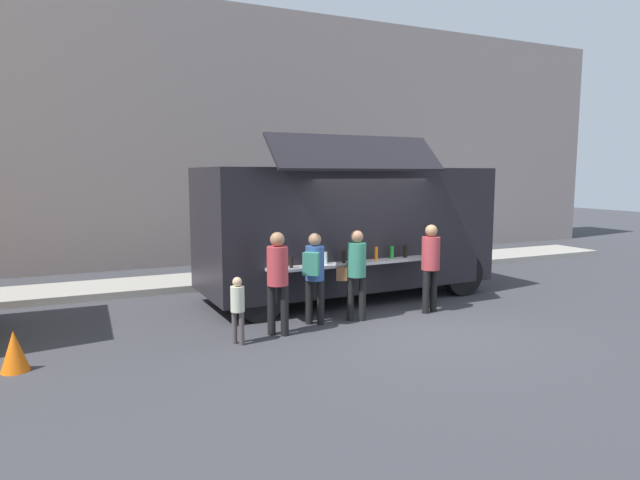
{
  "coord_description": "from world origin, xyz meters",
  "views": [
    {
      "loc": [
        -5.15,
        -7.67,
        2.59
      ],
      "look_at": [
        -0.78,
        1.81,
        1.3
      ],
      "focal_mm": 30.13,
      "sensor_mm": 36.0,
      "label": 1
    }
  ],
  "objects_px": {
    "trash_bin": "(432,250)",
    "customer_rear_waiting": "(278,274)",
    "food_truck_main": "(347,227)",
    "traffic_cone_orange": "(14,351)",
    "customer_extra_browsing": "(431,260)",
    "customer_front_ordering": "(356,267)",
    "customer_mid_with_backpack": "(314,269)",
    "child_near_queue": "(238,304)"
  },
  "relations": [
    {
      "from": "customer_mid_with_backpack",
      "to": "customer_rear_waiting",
      "type": "height_order",
      "value": "customer_rear_waiting"
    },
    {
      "from": "trash_bin",
      "to": "customer_extra_browsing",
      "type": "xyz_separation_m",
      "value": [
        -3.07,
        -4.09,
        0.51
      ]
    },
    {
      "from": "traffic_cone_orange",
      "to": "child_near_queue",
      "type": "bearing_deg",
      "value": -2.52
    },
    {
      "from": "customer_extra_browsing",
      "to": "child_near_queue",
      "type": "bearing_deg",
      "value": 81.38
    },
    {
      "from": "customer_extra_browsing",
      "to": "child_near_queue",
      "type": "relative_size",
      "value": 1.59
    },
    {
      "from": "customer_extra_browsing",
      "to": "customer_mid_with_backpack",
      "type": "bearing_deg",
      "value": 72.9
    },
    {
      "from": "traffic_cone_orange",
      "to": "customer_rear_waiting",
      "type": "relative_size",
      "value": 0.33
    },
    {
      "from": "customer_mid_with_backpack",
      "to": "child_near_queue",
      "type": "xyz_separation_m",
      "value": [
        -1.49,
        -0.48,
        -0.35
      ]
    },
    {
      "from": "food_truck_main",
      "to": "trash_bin",
      "type": "xyz_separation_m",
      "value": [
        3.89,
        2.32,
        -1.01
      ]
    },
    {
      "from": "customer_mid_with_backpack",
      "to": "customer_front_ordering",
      "type": "bearing_deg",
      "value": -55.59
    },
    {
      "from": "traffic_cone_orange",
      "to": "customer_front_ordering",
      "type": "height_order",
      "value": "customer_front_ordering"
    },
    {
      "from": "customer_front_ordering",
      "to": "child_near_queue",
      "type": "xyz_separation_m",
      "value": [
        -2.27,
        -0.43,
        -0.33
      ]
    },
    {
      "from": "traffic_cone_orange",
      "to": "customer_extra_browsing",
      "type": "distance_m",
      "value": 6.84
    },
    {
      "from": "food_truck_main",
      "to": "customer_extra_browsing",
      "type": "bearing_deg",
      "value": -67.1
    },
    {
      "from": "food_truck_main",
      "to": "trash_bin",
      "type": "height_order",
      "value": "food_truck_main"
    },
    {
      "from": "trash_bin",
      "to": "customer_rear_waiting",
      "type": "height_order",
      "value": "customer_rear_waiting"
    },
    {
      "from": "customer_rear_waiting",
      "to": "child_near_queue",
      "type": "height_order",
      "value": "customer_rear_waiting"
    },
    {
      "from": "customer_mid_with_backpack",
      "to": "customer_extra_browsing",
      "type": "bearing_deg",
      "value": -55.12
    },
    {
      "from": "trash_bin",
      "to": "child_near_queue",
      "type": "distance_m",
      "value": 8.18
    },
    {
      "from": "trash_bin",
      "to": "child_near_queue",
      "type": "xyz_separation_m",
      "value": [
        -6.88,
        -4.43,
        0.15
      ]
    },
    {
      "from": "traffic_cone_orange",
      "to": "customer_rear_waiting",
      "type": "distance_m",
      "value": 3.78
    },
    {
      "from": "traffic_cone_orange",
      "to": "customer_rear_waiting",
      "type": "xyz_separation_m",
      "value": [
        3.71,
        0.05,
        0.73
      ]
    },
    {
      "from": "traffic_cone_orange",
      "to": "customer_mid_with_backpack",
      "type": "relative_size",
      "value": 0.35
    },
    {
      "from": "trash_bin",
      "to": "child_near_queue",
      "type": "height_order",
      "value": "child_near_queue"
    },
    {
      "from": "food_truck_main",
      "to": "customer_front_ordering",
      "type": "bearing_deg",
      "value": -115.04
    },
    {
      "from": "food_truck_main",
      "to": "child_near_queue",
      "type": "relative_size",
      "value": 5.83
    },
    {
      "from": "food_truck_main",
      "to": "child_near_queue",
      "type": "bearing_deg",
      "value": -146.79
    },
    {
      "from": "customer_front_ordering",
      "to": "customer_mid_with_backpack",
      "type": "relative_size",
      "value": 1.02
    },
    {
      "from": "traffic_cone_orange",
      "to": "trash_bin",
      "type": "bearing_deg",
      "value": 23.54
    },
    {
      "from": "customer_rear_waiting",
      "to": "traffic_cone_orange",
      "type": "bearing_deg",
      "value": 127.47
    },
    {
      "from": "food_truck_main",
      "to": "customer_front_ordering",
      "type": "distance_m",
      "value": 1.91
    },
    {
      "from": "customer_mid_with_backpack",
      "to": "child_near_queue",
      "type": "bearing_deg",
      "value": 145.95
    },
    {
      "from": "trash_bin",
      "to": "customer_mid_with_backpack",
      "type": "xyz_separation_m",
      "value": [
        -5.38,
        -3.95,
        0.49
      ]
    },
    {
      "from": "food_truck_main",
      "to": "customer_front_ordering",
      "type": "height_order",
      "value": "food_truck_main"
    },
    {
      "from": "trash_bin",
      "to": "customer_rear_waiting",
      "type": "bearing_deg",
      "value": -145.4
    },
    {
      "from": "customer_rear_waiting",
      "to": "customer_extra_browsing",
      "type": "distance_m",
      "value": 3.09
    },
    {
      "from": "food_truck_main",
      "to": "customer_rear_waiting",
      "type": "bearing_deg",
      "value": -141.67
    },
    {
      "from": "child_near_queue",
      "to": "food_truck_main",
      "type": "bearing_deg",
      "value": -0.3
    },
    {
      "from": "food_truck_main",
      "to": "customer_mid_with_backpack",
      "type": "height_order",
      "value": "food_truck_main"
    },
    {
      "from": "traffic_cone_orange",
      "to": "customer_mid_with_backpack",
      "type": "distance_m",
      "value": 4.55
    },
    {
      "from": "customer_mid_with_backpack",
      "to": "customer_rear_waiting",
      "type": "distance_m",
      "value": 0.83
    },
    {
      "from": "customer_rear_waiting",
      "to": "customer_front_ordering",
      "type": "bearing_deg",
      "value": -44.4
    }
  ]
}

